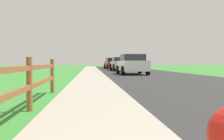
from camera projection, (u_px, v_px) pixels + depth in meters
ground_plane at (102, 72)px, 24.89m from camera, size 120.00×120.00×0.00m
road_asphalt at (135, 71)px, 27.16m from camera, size 7.00×66.00×0.01m
curb_concrete at (71, 71)px, 26.63m from camera, size 6.00×66.00×0.01m
grass_verge at (56, 71)px, 26.51m from camera, size 5.00×66.00×0.00m
rail_fence at (3, 87)px, 3.45m from camera, size 0.11×9.11×1.01m
parked_suv_white at (132, 64)px, 20.30m from camera, size 2.13×4.42×1.52m
parked_car_beige at (121, 64)px, 29.07m from camera, size 2.27×4.50×1.47m
parked_car_red at (113, 63)px, 37.12m from camera, size 2.33×4.53×1.55m
parked_car_black at (111, 63)px, 46.98m from camera, size 2.15×4.55×1.48m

